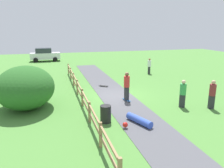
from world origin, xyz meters
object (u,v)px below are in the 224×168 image
bystander_white (149,65)px  parked_car_white (45,55)px  trash_bin (106,114)px  bystander_maroon (212,93)px  bystander_green (183,92)px  skater_riding (127,85)px  skateboard_loose (104,86)px  bush_large (25,87)px  skater_fallen (138,120)px

bystander_white → parked_car_white: bearing=130.4°
trash_bin → bystander_maroon: size_ratio=0.51×
bystander_green → bystander_maroon: 1.69m
bystander_maroon → skater_riding: bearing=148.8°
bystander_green → bystander_white: size_ratio=1.03×
trash_bin → parked_car_white: bearing=98.0°
bystander_white → skateboard_loose: bearing=-146.3°
bush_large → skater_fallen: bush_large is taller
bystander_white → bystander_green: bearing=-103.5°
bush_large → trash_bin: bearing=-39.3°
bystander_white → bystander_maroon: 10.66m
skater_riding → bystander_green: bearing=-34.4°
skateboard_loose → bush_large: bearing=-147.9°
bush_large → parked_car_white: (0.80, 20.13, -0.33)m
bush_large → bystander_maroon: bearing=-16.4°
skater_riding → skateboard_loose: bearing=98.7°
skateboard_loose → bystander_white: 7.16m
skateboard_loose → bystander_maroon: (5.07, -6.68, 0.89)m
bystander_green → skateboard_loose: bearing=120.5°
trash_bin → bystander_maroon: 6.63m
trash_bin → bystander_maroon: (6.61, 0.22, 0.52)m
skateboard_loose → parked_car_white: bearing=106.3°
skater_fallen → bystander_maroon: bystander_maroon is taller
skater_fallen → bystander_green: (3.55, 1.61, 0.74)m
trash_bin → skateboard_loose: size_ratio=1.19×
skater_riding → skateboard_loose: skater_riding is taller
skateboard_loose → skater_fallen: bearing=-90.2°
skater_fallen → bystander_white: bystander_white is taller
bystander_green → skater_riding: bearing=145.6°
trash_bin → skater_riding: bearing=53.5°
trash_bin → bystander_white: bearing=55.5°
skater_fallen → bystander_white: bearing=62.8°
parked_car_white → skater_fallen: bearing=-78.7°
trash_bin → bush_large: bearing=140.7°
skater_fallen → parked_car_white: bearing=101.3°
parked_car_white → skater_riding: bearing=-75.1°
bush_large → bystander_green: bearing=-14.9°
skater_fallen → bystander_maroon: size_ratio=0.93×
skater_fallen → skateboard_loose: (0.02, 7.59, -0.11)m
skater_fallen → bystander_maroon: (5.09, 0.91, 0.77)m
trash_bin → parked_car_white: (-3.31, 23.50, 0.51)m
trash_bin → parked_car_white: size_ratio=0.21×
trash_bin → bystander_white: size_ratio=0.54×
skater_riding → bystander_green: 3.53m
trash_bin → parked_car_white: 23.74m
skater_fallen → parked_car_white: size_ratio=0.39×
skater_fallen → skateboard_loose: skater_fallen is taller
bystander_green → parked_car_white: size_ratio=0.41×
bystander_green → bystander_maroon: bystander_maroon is taller
skater_fallen → parked_car_white: 24.67m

